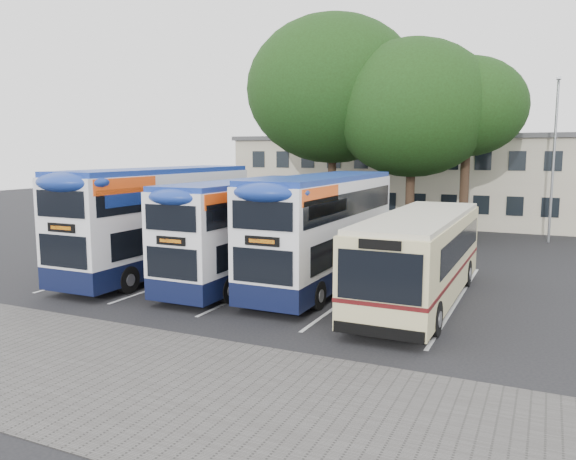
% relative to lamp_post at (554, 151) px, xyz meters
% --- Properties ---
extents(ground, '(120.00, 120.00, 0.00)m').
position_rel_lamp_post_xyz_m(ground, '(-6.00, -19.97, -5.08)').
color(ground, black).
rests_on(ground, ground).
extents(paving_strip, '(40.00, 6.00, 0.01)m').
position_rel_lamp_post_xyz_m(paving_strip, '(-8.00, -24.97, -5.08)').
color(paving_strip, '#595654').
rests_on(paving_strip, ground).
extents(bay_lines, '(14.12, 11.00, 0.01)m').
position_rel_lamp_post_xyz_m(bay_lines, '(-9.75, -14.97, -5.08)').
color(bay_lines, silver).
rests_on(bay_lines, ground).
extents(depot_building, '(32.40, 8.40, 6.20)m').
position_rel_lamp_post_xyz_m(depot_building, '(-6.00, 7.02, -1.93)').
color(depot_building, '#BCAD97').
rests_on(depot_building, ground).
extents(lamp_post, '(0.25, 1.05, 9.06)m').
position_rel_lamp_post_xyz_m(lamp_post, '(0.00, 0.00, 0.00)').
color(lamp_post, gray).
rests_on(lamp_post, ground).
extents(tree_left, '(10.35, 10.35, 13.15)m').
position_rel_lamp_post_xyz_m(tree_left, '(-12.27, -1.97, 3.66)').
color(tree_left, black).
rests_on(tree_left, ground).
extents(tree_mid, '(8.98, 8.98, 11.26)m').
position_rel_lamp_post_xyz_m(tree_mid, '(-7.30, -2.59, 2.35)').
color(tree_mid, black).
rests_on(tree_mid, ground).
extents(tree_right, '(6.39, 6.39, 10.22)m').
position_rel_lamp_post_xyz_m(tree_right, '(-4.45, -1.75, 2.39)').
color(tree_right, black).
rests_on(tree_right, ground).
extents(bus_dd_left, '(2.55, 10.50, 4.38)m').
position_rel_lamp_post_xyz_m(bus_dd_left, '(-14.79, -15.56, -2.67)').
color(bus_dd_left, black).
rests_on(bus_dd_left, ground).
extents(bus_dd_mid, '(2.30, 9.49, 3.95)m').
position_rel_lamp_post_xyz_m(bus_dd_mid, '(-10.74, -15.53, -2.91)').
color(bus_dd_mid, black).
rests_on(bus_dd_mid, ground).
extents(bus_dd_right, '(2.43, 10.02, 4.17)m').
position_rel_lamp_post_xyz_m(bus_dd_right, '(-7.76, -14.83, -2.79)').
color(bus_dd_right, black).
rests_on(bus_dd_right, ground).
extents(bus_single, '(2.56, 10.07, 3.00)m').
position_rel_lamp_post_xyz_m(bus_single, '(-3.92, -15.72, -3.38)').
color(bus_single, beige).
rests_on(bus_single, ground).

